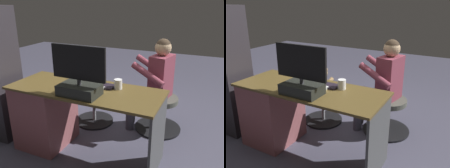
# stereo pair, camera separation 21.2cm
# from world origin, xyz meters

# --- Properties ---
(ground_plane) EXTENTS (10.00, 10.00, 0.00)m
(ground_plane) POSITION_xyz_m (0.00, 0.00, 0.00)
(ground_plane) COLOR #49485B
(desk) EXTENTS (1.57, 0.61, 0.75)m
(desk) POSITION_xyz_m (0.42, 0.38, 0.40)
(desk) COLOR brown
(desk) RESTS_ON ground_plane
(monitor) EXTENTS (0.54, 0.24, 0.46)m
(monitor) POSITION_xyz_m (-0.05, 0.55, 0.89)
(monitor) COLOR black
(monitor) RESTS_ON desk
(keyboard) EXTENTS (0.42, 0.14, 0.02)m
(keyboard) POSITION_xyz_m (-0.06, 0.26, 0.76)
(keyboard) COLOR black
(keyboard) RESTS_ON desk
(computer_mouse) EXTENTS (0.06, 0.10, 0.04)m
(computer_mouse) POSITION_xyz_m (0.23, 0.29, 0.77)
(computer_mouse) COLOR #202827
(computer_mouse) RESTS_ON desk
(cup) EXTENTS (0.08, 0.08, 0.10)m
(cup) POSITION_xyz_m (-0.31, 0.25, 0.80)
(cup) COLOR white
(cup) RESTS_ON desk
(tv_remote) EXTENTS (0.09, 0.16, 0.02)m
(tv_remote) POSITION_xyz_m (0.21, 0.42, 0.76)
(tv_remote) COLOR black
(tv_remote) RESTS_ON desk
(notebook_binder) EXTENTS (0.23, 0.30, 0.02)m
(notebook_binder) POSITION_xyz_m (-0.08, 0.46, 0.76)
(notebook_binder) COLOR silver
(notebook_binder) RESTS_ON desk
(office_chair_teddy) EXTENTS (0.51, 0.51, 0.44)m
(office_chair_teddy) POSITION_xyz_m (0.26, -0.27, 0.26)
(office_chair_teddy) COLOR black
(office_chair_teddy) RESTS_ON ground_plane
(teddy_bear) EXTENTS (0.23, 0.23, 0.32)m
(teddy_bear) POSITION_xyz_m (0.26, -0.28, 0.58)
(teddy_bear) COLOR #9F7E51
(teddy_bear) RESTS_ON office_chair_teddy
(visitor_chair) EXTENTS (0.58, 0.58, 0.44)m
(visitor_chair) POSITION_xyz_m (-0.58, -0.44, 0.25)
(visitor_chair) COLOR black
(visitor_chair) RESTS_ON ground_plane
(person) EXTENTS (0.54, 0.54, 1.16)m
(person) POSITION_xyz_m (-0.50, -0.42, 0.68)
(person) COLOR #893A4B
(person) RESTS_ON ground_plane
(equipment_rack) EXTENTS (0.44, 0.36, 1.52)m
(equipment_rack) POSITION_xyz_m (1.13, 0.45, 0.76)
(equipment_rack) COLOR #2B272B
(equipment_rack) RESTS_ON ground_plane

